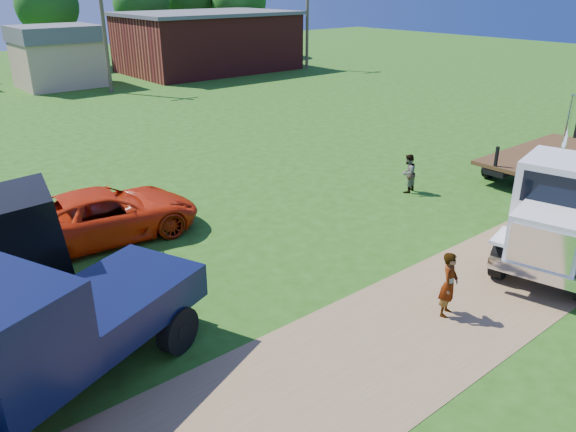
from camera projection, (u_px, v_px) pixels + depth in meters
ground at (452, 306)px, 14.64m from camera, size 140.00×140.00×0.00m
dirt_track at (452, 306)px, 14.64m from camera, size 120.00×4.20×0.01m
white_semi_tractor at (566, 213)px, 16.21m from camera, size 8.16×4.29×4.82m
navy_truck at (39, 343)px, 10.57m from camera, size 7.05×4.67×3.02m
orange_pickup at (106, 215)px, 18.23m from camera, size 6.25×3.36×1.67m
flatbed_trailer at (537, 156)px, 24.59m from camera, size 7.05×2.13×1.81m
spectator_a at (449, 284)px, 13.97m from camera, size 0.73×0.60×1.72m
spectator_b at (408, 173)px, 22.32m from camera, size 0.87×0.74×1.56m
brick_building at (208, 41)px, 52.58m from camera, size 15.40×10.40×5.30m
tan_shed at (58, 56)px, 44.40m from camera, size 6.20×5.40×4.70m
utility_poles at (104, 28)px, 41.15m from camera, size 42.20×0.28×9.00m
tree_row at (21, 0)px, 50.84m from camera, size 56.63×10.98×11.23m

